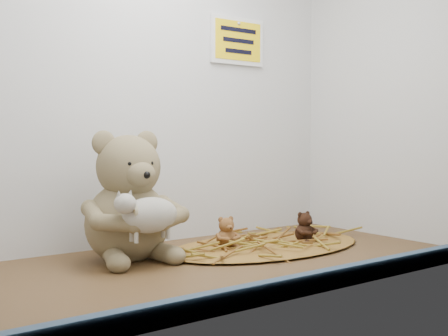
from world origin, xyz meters
TOP-DOWN VIEW (x-y plane):
  - alcove_shell at (0.00, 9.00)cm, footprint 120.40×60.20cm
  - front_rail at (0.00, -28.80)cm, footprint 119.28×2.20cm
  - straw_bed at (22.20, 7.28)cm, footprint 55.50×32.23cm
  - main_teddy at (-12.01, 15.09)cm, footprint 24.28×25.53cm
  - toy_lamb at (-12.01, 4.69)cm, footprint 16.40×10.01cm
  - mini_teddy_tan at (11.66, 9.90)cm, footprint 7.19×7.47cm
  - mini_teddy_brown at (32.75, 4.67)cm, footprint 6.42×6.76cm
  - wall_sign at (30.00, 29.40)cm, footprint 16.00×1.20cm

SIDE VIEW (x-z plane):
  - straw_bed at x=22.20cm, z-range 0.00..1.07cm
  - front_rail at x=0.00cm, z-range 0.00..3.60cm
  - mini_teddy_tan at x=11.66cm, z-range 1.07..8.66cm
  - mini_teddy_brown at x=32.75cm, z-range 1.07..8.78cm
  - toy_lamb at x=-12.01cm, z-range 5.89..16.49cm
  - main_teddy at x=-12.01cm, z-range 0.00..29.02cm
  - alcove_shell at x=0.00cm, z-range -0.20..90.20cm
  - wall_sign at x=30.00cm, z-range 49.50..60.50cm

